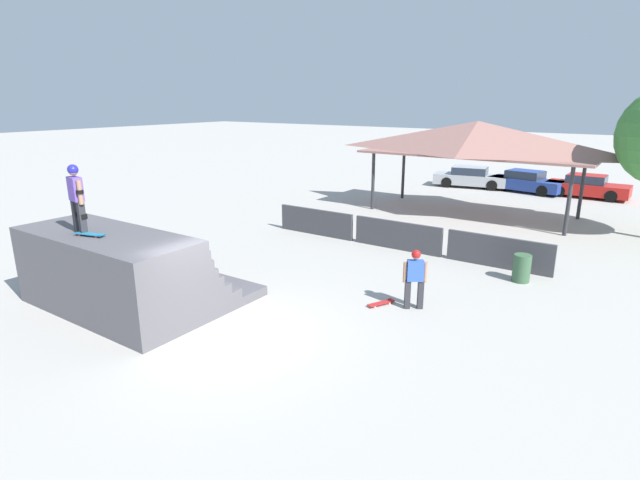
{
  "coord_description": "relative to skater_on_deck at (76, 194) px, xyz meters",
  "views": [
    {
      "loc": [
        8.02,
        -7.58,
        5.41
      ],
      "look_at": [
        -0.41,
        4.67,
        1.15
      ],
      "focal_mm": 28.0,
      "sensor_mm": 36.0,
      "label": 1
    }
  ],
  "objects": [
    {
      "name": "skater_on_deck",
      "position": [
        0.0,
        0.0,
        0.0
      ],
      "size": [
        0.75,
        0.31,
        1.74
      ],
      "rotation": [
        0.0,
        0.0,
        -0.18
      ],
      "color": "#2D2D33",
      "rests_on": "quarter_pipe_ramp"
    },
    {
      "name": "barrier_fence",
      "position": [
        4.22,
        9.57,
        -2.57
      ],
      "size": [
        10.77,
        0.12,
        1.05
      ],
      "color": "#3D3D42",
      "rests_on": "ground"
    },
    {
      "name": "ground_plane",
      "position": [
        3.89,
        0.97,
        -3.1
      ],
      "size": [
        160.0,
        160.0,
        0.0
      ],
      "primitive_type": "plane",
      "color": "#ADA8A0"
    },
    {
      "name": "pavilion_shelter",
      "position": [
        4.56,
        16.91,
        0.49
      ],
      "size": [
        10.46,
        4.08,
        4.38
      ],
      "color": "#2D2D33",
      "rests_on": "ground"
    },
    {
      "name": "trash_bin",
      "position": [
        8.84,
        8.65,
        -2.67
      ],
      "size": [
        0.52,
        0.52,
        0.85
      ],
      "primitive_type": "cylinder",
      "color": "#385B3D",
      "rests_on": "ground"
    },
    {
      "name": "skateboard_on_deck",
      "position": [
        0.48,
        -0.03,
        -0.94
      ],
      "size": [
        0.86,
        0.41,
        0.09
      ],
      "rotation": [
        0.0,
        0.0,
        0.26
      ],
      "color": "red",
      "rests_on": "quarter_pipe_ramp"
    },
    {
      "name": "bystander_walking",
      "position": [
        6.99,
        4.92,
        -2.14
      ],
      "size": [
        0.59,
        0.43,
        1.63
      ],
      "rotation": [
        0.0,
        0.0,
        3.72
      ],
      "color": "#2D2D33",
      "rests_on": "ground"
    },
    {
      "name": "quarter_pipe_ramp",
      "position": [
        0.5,
        0.68,
        -2.18
      ],
      "size": [
        5.32,
        4.19,
        2.1
      ],
      "color": "#565459",
      "rests_on": "ground"
    },
    {
      "name": "parked_car_silver",
      "position": [
        2.08,
        24.31,
        -2.5
      ],
      "size": [
        4.65,
        2.37,
        1.27
      ],
      "rotation": [
        0.0,
        0.0,
        0.16
      ],
      "color": "#A8AAAF",
      "rests_on": "ground"
    },
    {
      "name": "skateboard_on_ground",
      "position": [
        6.19,
        4.64,
        -3.04
      ],
      "size": [
        0.52,
        0.82,
        0.09
      ],
      "rotation": [
        0.0,
        0.0,
        1.13
      ],
      "color": "silver",
      "rests_on": "ground"
    },
    {
      "name": "parked_car_red",
      "position": [
        8.56,
        24.73,
        -2.5
      ],
      "size": [
        4.27,
        1.91,
        1.27
      ],
      "rotation": [
        0.0,
        0.0,
        -0.04
      ],
      "color": "red",
      "rests_on": "ground"
    },
    {
      "name": "parked_car_blue",
      "position": [
        5.32,
        24.51,
        -2.5
      ],
      "size": [
        4.44,
        2.42,
        1.27
      ],
      "rotation": [
        0.0,
        0.0,
        -0.18
      ],
      "color": "navy",
      "rests_on": "ground"
    }
  ]
}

